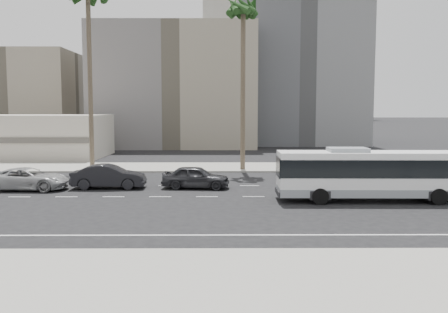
{
  "coord_description": "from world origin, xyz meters",
  "views": [
    {
      "loc": [
        -5.1,
        -30.25,
        5.53
      ],
      "look_at": [
        -4.88,
        4.0,
        2.22
      ],
      "focal_mm": 38.32,
      "sensor_mm": 36.0,
      "label": 1
    }
  ],
  "objects_px": {
    "car_a": "(196,177)",
    "palm_near": "(243,12)",
    "car_c": "(28,179)",
    "city_bus": "(371,173)",
    "car_b": "(109,177)"
  },
  "relations": [
    {
      "from": "car_b",
      "to": "car_a",
      "type": "bearing_deg",
      "value": -91.67
    },
    {
      "from": "car_a",
      "to": "car_b",
      "type": "bearing_deg",
      "value": 95.16
    },
    {
      "from": "car_a",
      "to": "car_b",
      "type": "height_order",
      "value": "car_b"
    },
    {
      "from": "car_a",
      "to": "car_c",
      "type": "bearing_deg",
      "value": 98.34
    },
    {
      "from": "car_c",
      "to": "city_bus",
      "type": "bearing_deg",
      "value": -99.08
    },
    {
      "from": "car_b",
      "to": "palm_near",
      "type": "relative_size",
      "value": 0.33
    },
    {
      "from": "car_b",
      "to": "car_c",
      "type": "xyz_separation_m",
      "value": [
        -5.5,
        -0.63,
        -0.07
      ]
    },
    {
      "from": "car_c",
      "to": "palm_near",
      "type": "distance_m",
      "value": 23.1
    },
    {
      "from": "city_bus",
      "to": "car_b",
      "type": "bearing_deg",
      "value": 165.34
    },
    {
      "from": "city_bus",
      "to": "car_b",
      "type": "xyz_separation_m",
      "value": [
        -17.15,
        4.83,
        -0.87
      ]
    },
    {
      "from": "car_b",
      "to": "city_bus",
      "type": "bearing_deg",
      "value": -107.17
    },
    {
      "from": "car_c",
      "to": "palm_near",
      "type": "xyz_separation_m",
      "value": [
        15.46,
        10.62,
        13.48
      ]
    },
    {
      "from": "car_a",
      "to": "palm_near",
      "type": "xyz_separation_m",
      "value": [
        3.79,
        10.01,
        13.45
      ]
    },
    {
      "from": "car_b",
      "to": "car_c",
      "type": "relative_size",
      "value": 0.92
    },
    {
      "from": "city_bus",
      "to": "car_a",
      "type": "distance_m",
      "value": 12.01
    }
  ]
}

